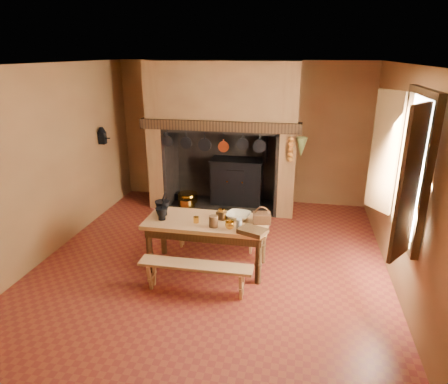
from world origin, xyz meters
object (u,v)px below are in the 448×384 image
at_px(iron_range, 237,181).
at_px(coffee_grinder, 222,214).
at_px(wicker_basket, 262,217).
at_px(work_table, 207,228).
at_px(mixing_bowl, 239,216).
at_px(bench_front, 196,271).

bearing_deg(iron_range, coffee_grinder, -85.75).
bearing_deg(iron_range, wicker_basket, -73.63).
xyz_separation_m(work_table, wicker_basket, (0.75, 0.06, 0.19)).
height_order(iron_range, wicker_basket, iron_range).
bearing_deg(work_table, iron_range, 89.94).
relative_size(coffee_grinder, mixing_bowl, 0.55).
xyz_separation_m(bench_front, coffee_grinder, (0.19, 0.72, 0.50)).
bearing_deg(iron_range, bench_front, -90.04).
height_order(work_table, bench_front, work_table).
bearing_deg(wicker_basket, bench_front, -143.88).
distance_m(work_table, bench_front, 0.72).
xyz_separation_m(work_table, bench_front, (-0.00, -0.65, -0.32)).
relative_size(iron_range, coffee_grinder, 8.70).
height_order(iron_range, coffee_grinder, iron_range).
relative_size(work_table, mixing_bowl, 5.09).
bearing_deg(coffee_grinder, mixing_bowl, 27.95).
distance_m(mixing_bowl, wicker_basket, 0.34).
xyz_separation_m(work_table, coffee_grinder, (0.19, 0.07, 0.19)).
bearing_deg(work_table, bench_front, -90.00).
height_order(bench_front, mixing_bowl, mixing_bowl).
bearing_deg(mixing_bowl, iron_range, 99.59).
height_order(coffee_grinder, wicker_basket, wicker_basket).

